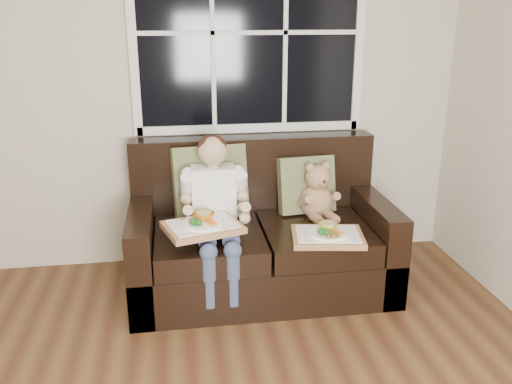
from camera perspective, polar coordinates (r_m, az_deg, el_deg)
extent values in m
cube|color=beige|center=(3.84, -11.98, 11.57)|extent=(4.50, 0.02, 2.70)
cube|color=black|center=(3.84, -0.74, 16.44)|extent=(1.50, 0.02, 1.25)
cube|color=silver|center=(3.90, -0.67, 6.77)|extent=(1.58, 0.04, 0.06)
cube|color=silver|center=(3.79, -12.94, 15.97)|extent=(0.06, 0.04, 1.37)
cube|color=silver|center=(4.01, 10.87, 16.22)|extent=(0.06, 0.04, 1.37)
cube|color=silver|center=(3.82, -0.72, 16.43)|extent=(1.50, 0.03, 0.03)
cube|color=black|center=(3.69, 0.52, -7.86)|extent=(1.70, 0.90, 0.30)
cube|color=black|center=(3.59, -11.84, -6.39)|extent=(0.15, 0.90, 0.60)
cube|color=black|center=(3.82, 12.13, -4.88)|extent=(0.15, 0.90, 0.60)
cube|color=black|center=(3.86, -0.36, 1.04)|extent=(1.70, 0.18, 0.66)
cube|color=black|center=(3.49, -4.97, -5.48)|extent=(0.68, 0.72, 0.15)
cube|color=black|center=(3.59, 6.28, -4.78)|extent=(0.68, 0.72, 0.15)
cube|color=olive|center=(3.66, -4.85, 1.04)|extent=(0.52, 0.29, 0.51)
cube|color=olive|center=(3.77, 5.32, 0.78)|extent=(0.41, 0.22, 0.40)
cube|color=white|center=(3.51, -4.49, -0.40)|extent=(0.28, 0.17, 0.39)
sphere|color=tan|center=(3.41, -4.60, 4.35)|extent=(0.18, 0.18, 0.18)
ellipsoid|color=#351B11|center=(3.42, -4.63, 4.85)|extent=(0.18, 0.18, 0.13)
cylinder|color=#374261|center=(3.36, -5.33, -4.17)|extent=(0.11, 0.35, 0.11)
cylinder|color=#374261|center=(3.37, -2.94, -4.05)|extent=(0.11, 0.35, 0.11)
cylinder|color=#374261|center=(3.23, -4.94, -9.29)|extent=(0.10, 0.10, 0.32)
cylinder|color=#374261|center=(3.24, -2.43, -9.14)|extent=(0.10, 0.10, 0.32)
cylinder|color=tan|center=(3.36, -7.18, -0.55)|extent=(0.07, 0.34, 0.27)
cylinder|color=tan|center=(3.39, -1.51, -0.28)|extent=(0.07, 0.34, 0.27)
ellipsoid|color=#9F7554|center=(3.72, 6.34, -1.01)|extent=(0.26, 0.23, 0.24)
sphere|color=#9F7554|center=(3.65, 6.50, 1.55)|extent=(0.20, 0.20, 0.17)
sphere|color=#9F7554|center=(3.62, 5.61, 2.61)|extent=(0.06, 0.06, 0.06)
sphere|color=#9F7554|center=(3.65, 7.43, 2.67)|extent=(0.06, 0.06, 0.06)
sphere|color=#9F7554|center=(3.60, 6.76, 1.01)|extent=(0.07, 0.07, 0.07)
sphere|color=#322416|center=(3.57, 6.88, 1.04)|extent=(0.03, 0.03, 0.03)
cylinder|color=#9F7554|center=(3.62, 5.99, -2.82)|extent=(0.09, 0.14, 0.07)
cylinder|color=#9F7554|center=(3.64, 7.64, -2.71)|extent=(0.09, 0.14, 0.07)
cube|color=#A97C4C|center=(3.25, -5.64, -3.72)|extent=(0.52, 0.45, 0.04)
cube|color=white|center=(3.25, -5.65, -3.37)|extent=(0.45, 0.38, 0.01)
cylinder|color=white|center=(3.23, -5.64, -3.26)|extent=(0.25, 0.25, 0.02)
imported|color=orange|center=(3.27, -5.53, -2.50)|extent=(0.16, 0.16, 0.04)
cylinder|color=#D9B376|center=(3.27, -5.53, -2.44)|extent=(0.09, 0.09, 0.02)
ellipsoid|color=#24611E|center=(3.18, -6.65, -3.11)|extent=(0.05, 0.05, 0.04)
ellipsoid|color=#24611E|center=(3.17, -6.07, -3.18)|extent=(0.05, 0.05, 0.04)
cylinder|color=orange|center=(3.19, -4.76, -3.25)|extent=(0.05, 0.07, 0.02)
cube|color=#A97C4C|center=(3.37, 7.53, -4.70)|extent=(0.48, 0.40, 0.04)
cube|color=white|center=(3.37, 7.55, -4.37)|extent=(0.42, 0.34, 0.01)
cylinder|color=white|center=(3.35, 7.61, -4.27)|extent=(0.25, 0.25, 0.02)
imported|color=#E9F51F|center=(3.39, 7.57, -3.61)|extent=(0.13, 0.13, 0.03)
cylinder|color=#D9B376|center=(3.39, 7.58, -3.48)|extent=(0.09, 0.09, 0.02)
ellipsoid|color=#24611E|center=(3.29, 6.87, -4.15)|extent=(0.05, 0.05, 0.04)
ellipsoid|color=#24611E|center=(3.29, 7.47, -4.22)|extent=(0.05, 0.05, 0.04)
cylinder|color=orange|center=(3.32, 8.61, -4.26)|extent=(0.05, 0.07, 0.02)
cylinder|color=#965D31|center=(3.29, 7.94, -4.41)|extent=(0.03, 0.09, 0.02)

